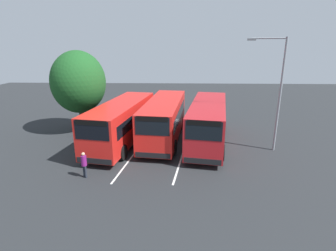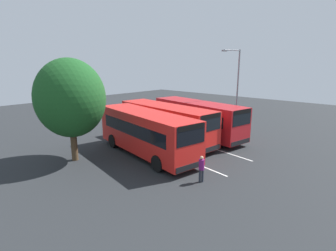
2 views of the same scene
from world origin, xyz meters
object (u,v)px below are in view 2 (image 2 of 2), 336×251
Objects in this scene: bus_center_left at (166,122)px; bus_far_left at (146,132)px; street_lamp at (236,85)px; bus_center_right at (198,118)px; pedestrian at (201,167)px; depot_tree at (70,98)px.

bus_far_left is at bearing -66.44° from bus_center_left.
bus_center_right is at bearing -5.91° from street_lamp.
bus_center_left and bus_center_right have the same top height.
bus_center_left is 8.15m from pedestrian.
bus_far_left is 6.74m from bus_center_right.
street_lamp reaches higher than bus_center_right.
depot_tree is (-8.74, -3.13, 3.50)m from pedestrian.
bus_center_left reaches higher than pedestrian.
bus_center_right is 1.26× the size of street_lamp.
street_lamp reaches higher than bus_far_left.
pedestrian is 13.76m from street_lamp.
bus_center_left is 0.99× the size of bus_center_right.
street_lamp reaches higher than pedestrian.
pedestrian is (5.81, -1.09, -0.87)m from bus_far_left.
bus_far_left is 5.98m from pedestrian.
depot_tree reaches higher than bus_center_right.
depot_tree is at bearing 58.30° from pedestrian.
bus_center_right is at bearing 101.16° from bus_far_left.
bus_center_left is at bearing 117.05° from bus_far_left.
depot_tree is (-2.75, -10.97, 2.63)m from bus_center_right.
street_lamp is at bearing 81.34° from bus_center_left.
bus_center_left is at bearing 6.02° from pedestrian.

